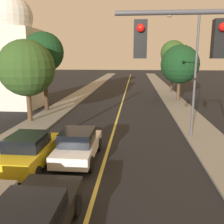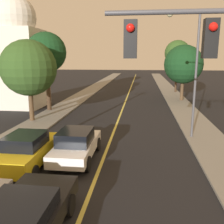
% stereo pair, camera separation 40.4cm
% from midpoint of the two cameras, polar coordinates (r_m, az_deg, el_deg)
% --- Properties ---
extents(road_surface, '(9.27, 80.00, 0.01)m').
position_cam_midpoint_polar(road_surface, '(37.87, 4.34, 4.84)').
color(road_surface, black).
rests_on(road_surface, ground).
extents(sidewalk_left, '(2.50, 80.00, 0.12)m').
position_cam_midpoint_polar(sidewalk_left, '(38.57, -4.46, 5.06)').
color(sidewalk_left, gray).
rests_on(sidewalk_left, ground).
extents(sidewalk_right, '(2.50, 80.00, 0.12)m').
position_cam_midpoint_polar(sidewalk_right, '(38.07, 13.26, 4.67)').
color(sidewalk_right, gray).
rests_on(sidewalk_right, ground).
extents(car_near_lane_front, '(2.06, 4.90, 1.31)m').
position_cam_midpoint_polar(car_near_lane_front, '(7.46, -19.20, -23.13)').
color(car_near_lane_front, black).
rests_on(car_near_lane_front, ground).
extents(car_near_lane_second, '(1.85, 4.18, 1.54)m').
position_cam_midpoint_polar(car_near_lane_second, '(12.41, -7.24, -7.38)').
color(car_near_lane_second, white).
rests_on(car_near_lane_second, ground).
extents(car_outer_lane_second, '(1.89, 4.17, 1.58)m').
position_cam_midpoint_polar(car_outer_lane_second, '(12.17, -17.88, -8.26)').
color(car_outer_lane_second, gold).
rests_on(car_outer_lane_second, ground).
extents(traffic_signal_mast, '(4.23, 0.42, 6.12)m').
position_cam_midpoint_polar(traffic_signal_mast, '(6.64, 25.26, 6.99)').
color(traffic_signal_mast, '#47474C').
rests_on(traffic_signal_mast, ground).
extents(streetlamp_right, '(1.92, 0.36, 7.47)m').
position_cam_midpoint_polar(streetlamp_right, '(15.69, 17.98, 11.53)').
color(streetlamp_right, '#47474C').
rests_on(streetlamp_right, ground).
extents(tree_left_near, '(4.22, 4.22, 6.17)m').
position_cam_midpoint_polar(tree_left_near, '(20.03, -17.97, 9.54)').
color(tree_left_near, '#4C3823').
rests_on(tree_left_near, ground).
extents(tree_left_far, '(3.58, 3.58, 7.09)m').
position_cam_midpoint_polar(tree_left_far, '(23.77, -14.29, 13.01)').
color(tree_left_far, '#3D2B1C').
rests_on(tree_left_far, ground).
extents(tree_right_near, '(3.51, 3.51, 7.18)m').
position_cam_midpoint_polar(tree_right_near, '(36.72, 15.03, 12.85)').
color(tree_right_near, '#3D2B1C').
rests_on(tree_right_near, ground).
extents(tree_right_far, '(4.32, 4.32, 6.24)m').
position_cam_midpoint_polar(tree_right_far, '(29.56, 16.41, 10.40)').
color(tree_right_far, '#4C3823').
rests_on(tree_right_far, ground).
extents(domed_building_left, '(4.57, 4.57, 10.71)m').
position_cam_midpoint_polar(domed_building_left, '(26.90, -20.22, 12.14)').
color(domed_building_left, beige).
rests_on(domed_building_left, ground).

